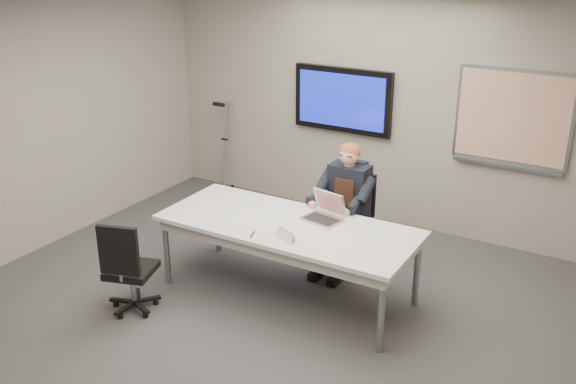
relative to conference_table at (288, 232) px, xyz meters
The scene contains 14 objects.
floor 1.04m from the conference_table, 90.81° to the right, with size 6.00×6.00×0.02m, color #3A3A3C.
ceiling 2.25m from the conference_table, 90.81° to the right, with size 6.00×6.00×0.02m, color white.
wall_back 2.34m from the conference_table, 90.28° to the left, with size 6.00×0.02×2.80m, color gray.
wall_left 3.19m from the conference_table, 165.59° to the right, with size 0.02×6.00×2.80m, color gray.
conference_table is the anchor object (origin of this frame).
tv_display 2.37m from the conference_table, 103.23° to the left, with size 1.30×0.09×0.80m.
whiteboard 2.81m from the conference_table, 54.98° to the left, with size 1.25×0.08×1.10m.
office_chair_far 1.10m from the conference_table, 78.55° to the left, with size 0.48×0.48×0.99m.
office_chair_near 1.58m from the conference_table, 136.92° to the right, with size 0.58×0.58×0.96m.
seated_person 0.80m from the conference_table, 75.02° to the left, with size 0.43×0.74×1.38m.
crutch 3.00m from the conference_table, 137.66° to the left, with size 0.18×0.33×1.35m, color #9D9FA4, non-canonical shape.
laptop 0.42m from the conference_table, 49.40° to the left, with size 0.41×0.41×0.26m.
name_tent 0.38m from the conference_table, 61.99° to the right, with size 0.23×0.07×0.09m, color white, non-canonical shape.
pen 0.43m from the conference_table, 111.06° to the right, with size 0.01×0.01×0.15m, color black.
Camera 1 is at (2.93, -4.10, 3.34)m, focal length 40.00 mm.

